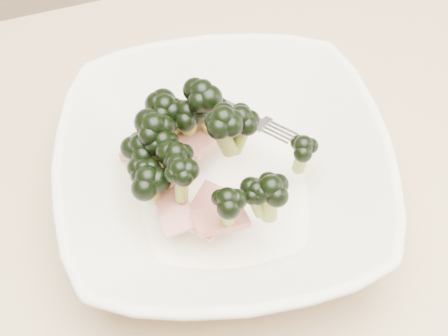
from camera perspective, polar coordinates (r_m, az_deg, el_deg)
The scene contains 2 objects.
dining_table at distance 0.69m, azimuth 7.06°, elevation -10.62°, with size 1.20×0.80×0.75m.
broccoli_dish at distance 0.58m, azimuth -0.27°, elevation -0.40°, with size 0.36×0.36×0.13m.
Camera 1 is at (-0.17, -0.24, 1.27)m, focal length 50.00 mm.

